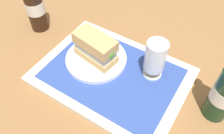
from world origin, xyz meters
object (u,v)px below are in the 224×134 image
beer_glass (155,58)px  second_bottle (34,3)px  plate (96,59)px  sandwich (96,48)px

beer_glass → second_bottle: second_bottle is taller
second_bottle → beer_glass: bearing=0.4°
plate → sandwich: sandwich is taller
plate → sandwich: 0.05m
sandwich → plate: bearing=-180.0°
plate → beer_glass: 0.19m
plate → sandwich: (0.00, -0.00, 0.05)m
plate → beer_glass: (0.17, 0.04, 0.06)m
plate → beer_glass: beer_glass is taller
second_bottle → plate: bearing=-8.4°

